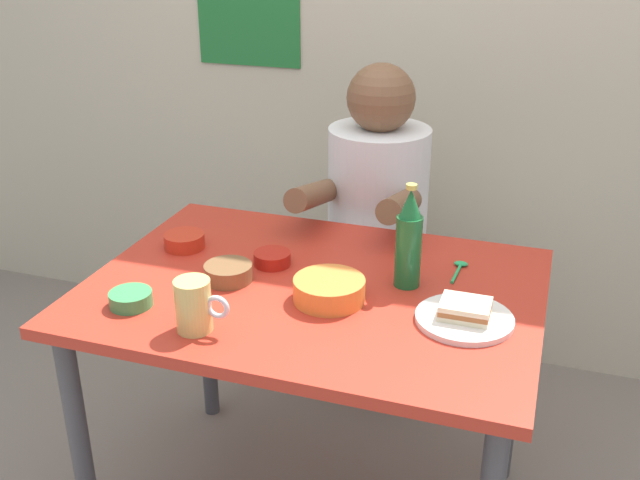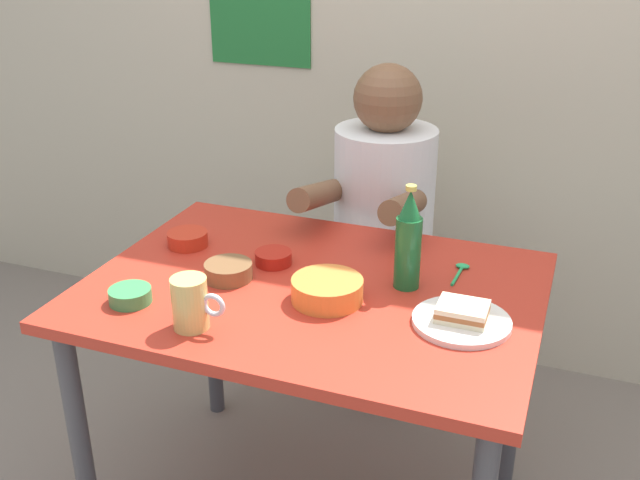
% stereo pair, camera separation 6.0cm
% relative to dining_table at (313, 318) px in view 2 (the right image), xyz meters
% --- Properties ---
extents(wall_back, '(4.40, 0.09, 2.60)m').
position_rel_dining_table_xyz_m(wall_back, '(-0.00, 1.05, 0.65)').
color(wall_back, '#BCB299').
rests_on(wall_back, ground).
extents(dining_table, '(1.10, 0.80, 0.74)m').
position_rel_dining_table_xyz_m(dining_table, '(0.00, 0.00, 0.00)').
color(dining_table, '#B72D1E').
rests_on(dining_table, ground).
extents(stool, '(0.34, 0.34, 0.45)m').
position_rel_dining_table_xyz_m(stool, '(-0.00, 0.63, -0.30)').
color(stool, '#4C4C51').
rests_on(stool, ground).
extents(person_seated, '(0.33, 0.56, 0.72)m').
position_rel_dining_table_xyz_m(person_seated, '(-0.00, 0.62, 0.12)').
color(person_seated, white).
rests_on(person_seated, stool).
extents(plate_orange, '(0.22, 0.22, 0.01)m').
position_rel_dining_table_xyz_m(plate_orange, '(0.38, -0.06, 0.10)').
color(plate_orange, silver).
rests_on(plate_orange, dining_table).
extents(sandwich, '(0.11, 0.09, 0.04)m').
position_rel_dining_table_xyz_m(sandwich, '(0.38, -0.06, 0.13)').
color(sandwich, beige).
rests_on(sandwich, plate_orange).
extents(beer_mug, '(0.13, 0.08, 0.12)m').
position_rel_dining_table_xyz_m(beer_mug, '(-0.18, -0.28, 0.15)').
color(beer_mug, '#D1BC66').
rests_on(beer_mug, dining_table).
extents(beer_bottle, '(0.06, 0.06, 0.26)m').
position_rel_dining_table_xyz_m(beer_bottle, '(0.22, 0.07, 0.21)').
color(beer_bottle, '#19602D').
rests_on(beer_bottle, dining_table).
extents(soup_bowl_orange, '(0.17, 0.17, 0.05)m').
position_rel_dining_table_xyz_m(soup_bowl_orange, '(0.06, -0.06, 0.12)').
color(soup_bowl_orange, orange).
rests_on(soup_bowl_orange, dining_table).
extents(dip_bowl_green, '(0.10, 0.10, 0.03)m').
position_rel_dining_table_xyz_m(dip_bowl_green, '(-0.37, -0.23, 0.11)').
color(dip_bowl_green, '#388C4C').
rests_on(dip_bowl_green, dining_table).
extents(condiment_bowl_brown, '(0.12, 0.12, 0.04)m').
position_rel_dining_table_xyz_m(condiment_bowl_brown, '(-0.21, -0.04, 0.12)').
color(condiment_bowl_brown, brown).
rests_on(condiment_bowl_brown, dining_table).
extents(sauce_bowl_chili, '(0.11, 0.11, 0.04)m').
position_rel_dining_table_xyz_m(sauce_bowl_chili, '(-0.41, 0.10, 0.12)').
color(sauce_bowl_chili, red).
rests_on(sauce_bowl_chili, dining_table).
extents(sambal_bowl_red, '(0.10, 0.10, 0.03)m').
position_rel_dining_table_xyz_m(sambal_bowl_red, '(-0.14, 0.08, 0.11)').
color(sambal_bowl_red, '#B21E14').
rests_on(sambal_bowl_red, dining_table).
extents(spoon, '(0.04, 0.12, 0.01)m').
position_rel_dining_table_xyz_m(spoon, '(0.33, 0.20, 0.10)').
color(spoon, '#26A559').
rests_on(spoon, dining_table).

